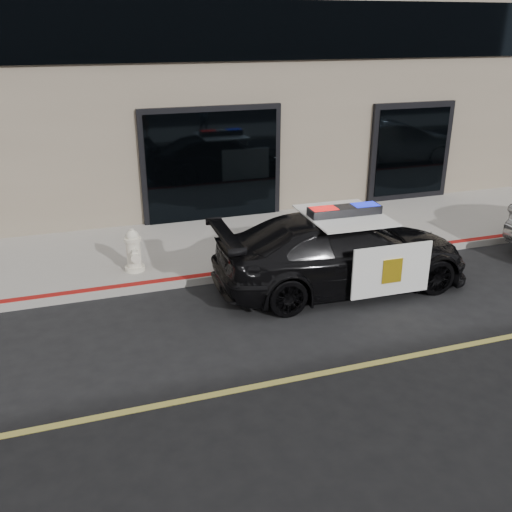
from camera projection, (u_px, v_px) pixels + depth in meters
name	position (u px, v px, depth m)	size (l,w,h in m)	color
ground	(396.00, 359.00, 8.48)	(120.00, 120.00, 0.00)	black
sidewalk_n	(275.00, 238.00, 13.07)	(60.00, 3.50, 0.15)	gray
police_car	(342.00, 251.00, 10.60)	(2.32, 4.92, 1.58)	black
fire_hydrant	(134.00, 251.00, 11.02)	(0.39, 0.54, 0.85)	silver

